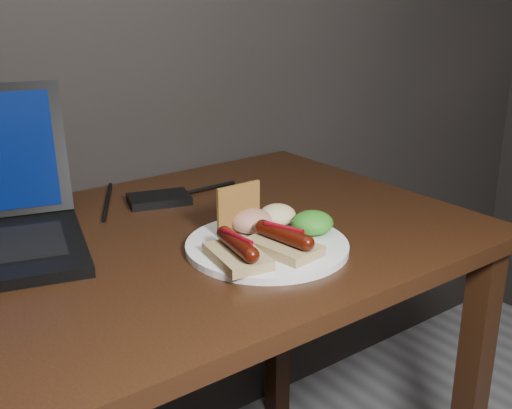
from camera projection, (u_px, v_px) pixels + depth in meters
The scene contains 10 objects.
desk at pixel (84, 315), 1.03m from camera, with size 1.40×0.70×0.75m.
hard_drive at pixel (159, 199), 1.27m from camera, with size 0.12×0.07×0.02m, color black.
desk_cables at pixel (38, 232), 1.12m from camera, with size 0.87×0.33×0.01m.
plate at pixel (267, 246), 1.05m from camera, with size 0.27×0.27×0.01m, color white.
bread_sausage_left at pixel (237, 251), 0.98m from camera, with size 0.09×0.13×0.04m.
bread_sausage_center at pixel (284, 242), 1.01m from camera, with size 0.08×0.12×0.04m.
crispbread at pixel (239, 209), 1.08m from camera, with size 0.09×0.01×0.09m, color #A96B2E.
salad_greens at pixel (313, 223), 1.08m from camera, with size 0.07×0.07×0.04m, color #165E12.
salsa_mound at pixel (251, 221), 1.09m from camera, with size 0.07×0.07×0.04m, color maroon.
coleslaw_mound at pixel (278, 215), 1.12m from camera, with size 0.06×0.06×0.04m, color #EDE9CC.
Camera 1 is at (-0.33, 0.49, 1.17)m, focal length 45.00 mm.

